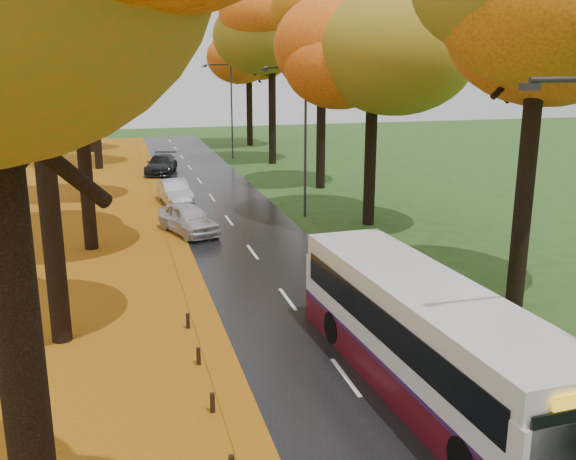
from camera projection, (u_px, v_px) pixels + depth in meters
name	position (u px, v px, depth m)	size (l,w,h in m)	color
road	(248.00, 246.00, 29.32)	(6.50, 90.00, 0.04)	black
centre_line	(248.00, 246.00, 29.31)	(0.12, 90.00, 0.01)	silver
leaf_verge	(39.00, 262.00, 27.06)	(12.00, 90.00, 0.02)	#7C400B
leaf_drift	(181.00, 251.00, 28.55)	(0.90, 90.00, 0.01)	#BB7413
trees_left	(67.00, 29.00, 27.00)	(9.20, 74.00, 13.88)	black
trees_right	(385.00, 29.00, 30.43)	(9.30, 74.20, 13.96)	black
streetlamp_mid	(301.00, 130.00, 33.77)	(2.45, 0.18, 8.00)	#333538
streetlamp_far	(229.00, 103.00, 54.31)	(2.45, 0.18, 8.00)	#333538
bus	(424.00, 334.00, 16.24)	(3.08, 10.94, 2.85)	#4C0B14
car_white	(188.00, 219.00, 31.29)	(1.72, 4.26, 1.45)	silver
car_silver	(175.00, 192.00, 37.80)	(1.47, 4.23, 1.39)	#9DA0A5
car_dark	(161.00, 164.00, 47.97)	(1.94, 4.77, 1.38)	black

